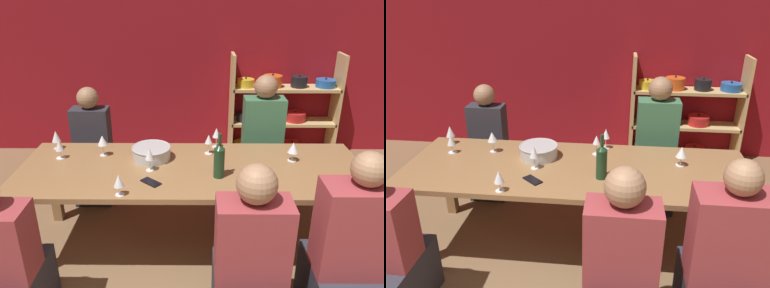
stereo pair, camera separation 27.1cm
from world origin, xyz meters
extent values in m
cube|color=maroon|center=(0.00, 3.83, 1.35)|extent=(8.80, 0.06, 2.70)
cube|color=tan|center=(0.28, 3.63, 0.64)|extent=(0.04, 0.30, 1.28)
cube|color=tan|center=(1.55, 3.63, 0.64)|extent=(0.04, 0.30, 1.28)
cube|color=tan|center=(0.91, 3.63, 0.02)|extent=(1.26, 0.30, 0.04)
cylinder|color=gold|center=(0.44, 3.63, 0.11)|extent=(0.22, 0.22, 0.14)
sphere|color=black|center=(0.44, 3.63, 0.19)|extent=(0.02, 0.02, 0.02)
cylinder|color=gold|center=(0.76, 3.63, 0.10)|extent=(0.18, 0.18, 0.13)
sphere|color=black|center=(0.76, 3.63, 0.17)|extent=(0.02, 0.02, 0.02)
cylinder|color=red|center=(1.07, 3.63, 0.10)|extent=(0.22, 0.22, 0.14)
sphere|color=black|center=(1.07, 3.63, 0.18)|extent=(0.02, 0.02, 0.02)
cube|color=tan|center=(0.91, 3.63, 0.44)|extent=(1.26, 0.30, 0.04)
cylinder|color=black|center=(0.44, 3.63, 0.51)|extent=(0.19, 0.19, 0.10)
sphere|color=black|center=(0.44, 3.63, 0.58)|extent=(0.02, 0.02, 0.02)
cylinder|color=black|center=(0.76, 3.63, 0.52)|extent=(0.25, 0.25, 0.11)
sphere|color=black|center=(0.76, 3.63, 0.59)|extent=(0.02, 0.02, 0.02)
cylinder|color=red|center=(1.07, 3.63, 0.52)|extent=(0.25, 0.25, 0.11)
sphere|color=black|center=(1.07, 3.63, 0.58)|extent=(0.02, 0.02, 0.02)
cube|color=tan|center=(0.91, 3.63, 0.87)|extent=(1.26, 0.30, 0.04)
cylinder|color=gold|center=(0.44, 3.63, 0.94)|extent=(0.20, 0.20, 0.10)
sphere|color=black|center=(0.44, 3.63, 1.00)|extent=(0.02, 0.02, 0.02)
cylinder|color=#E0561E|center=(0.76, 3.63, 0.96)|extent=(0.22, 0.22, 0.14)
sphere|color=black|center=(0.76, 3.63, 1.04)|extent=(0.02, 0.02, 0.02)
cylinder|color=black|center=(1.07, 3.63, 0.95)|extent=(0.19, 0.19, 0.13)
sphere|color=black|center=(1.07, 3.63, 1.03)|extent=(0.02, 0.02, 0.02)
cylinder|color=#235BAD|center=(1.39, 3.63, 0.93)|extent=(0.23, 0.23, 0.09)
sphere|color=black|center=(1.39, 3.63, 0.99)|extent=(0.02, 0.02, 0.02)
cube|color=olive|center=(-0.18, 1.81, 0.72)|extent=(2.64, 0.93, 0.04)
cube|color=olive|center=(-1.42, 1.43, 0.35)|extent=(0.08, 0.08, 0.70)
cube|color=olive|center=(1.05, 1.43, 0.35)|extent=(0.08, 0.08, 0.70)
cube|color=olive|center=(-1.42, 2.19, 0.35)|extent=(0.08, 0.08, 0.70)
cube|color=olive|center=(1.05, 2.19, 0.35)|extent=(0.08, 0.08, 0.70)
cylinder|color=#B7BABC|center=(-0.50, 1.96, 0.79)|extent=(0.30, 0.30, 0.10)
torus|color=#B7BABC|center=(-0.50, 1.96, 0.83)|extent=(0.31, 0.31, 0.01)
cylinder|color=#19381E|center=(0.01, 1.66, 0.85)|extent=(0.08, 0.08, 0.22)
cone|color=#19381E|center=(0.01, 1.66, 0.97)|extent=(0.08, 0.08, 0.04)
cylinder|color=#19381E|center=(0.01, 1.66, 1.03)|extent=(0.03, 0.03, 0.08)
cylinder|color=white|center=(-0.66, 1.40, 0.74)|extent=(0.06, 0.06, 0.00)
cylinder|color=white|center=(-0.66, 1.40, 0.77)|extent=(0.01, 0.01, 0.06)
cone|color=white|center=(-0.66, 1.40, 0.84)|extent=(0.07, 0.07, 0.09)
cylinder|color=maroon|center=(-0.66, 1.40, 0.82)|extent=(0.04, 0.04, 0.03)
cylinder|color=white|center=(0.02, 2.19, 0.74)|extent=(0.07, 0.07, 0.00)
cylinder|color=white|center=(0.02, 2.19, 0.78)|extent=(0.01, 0.01, 0.09)
cone|color=white|center=(0.02, 2.19, 0.87)|extent=(0.07, 0.07, 0.08)
cylinder|color=maroon|center=(0.02, 2.19, 0.85)|extent=(0.04, 0.04, 0.03)
cylinder|color=white|center=(-0.50, 1.76, 0.74)|extent=(0.06, 0.06, 0.00)
cylinder|color=white|center=(-0.50, 1.76, 0.78)|extent=(0.01, 0.01, 0.09)
cone|color=white|center=(-0.50, 1.76, 0.88)|extent=(0.07, 0.07, 0.10)
cylinder|color=white|center=(-0.05, 2.06, 0.74)|extent=(0.06, 0.06, 0.00)
cylinder|color=white|center=(-0.05, 2.06, 0.78)|extent=(0.01, 0.01, 0.09)
cone|color=white|center=(-0.05, 2.06, 0.87)|extent=(0.06, 0.06, 0.07)
cylinder|color=maroon|center=(-0.05, 2.06, 0.85)|extent=(0.03, 0.03, 0.03)
cylinder|color=white|center=(-0.90, 2.02, 0.74)|extent=(0.06, 0.06, 0.00)
cylinder|color=white|center=(-0.90, 2.02, 0.78)|extent=(0.01, 0.01, 0.09)
cone|color=white|center=(-0.90, 2.02, 0.87)|extent=(0.08, 0.08, 0.08)
cylinder|color=white|center=(0.60, 1.93, 0.74)|extent=(0.07, 0.07, 0.00)
cylinder|color=white|center=(0.60, 1.93, 0.77)|extent=(0.01, 0.01, 0.07)
cone|color=white|center=(0.60, 1.93, 0.85)|extent=(0.08, 0.08, 0.08)
cylinder|color=white|center=(-1.23, 1.96, 0.74)|extent=(0.07, 0.07, 0.00)
cylinder|color=white|center=(-1.23, 1.96, 0.77)|extent=(0.01, 0.01, 0.07)
cone|color=white|center=(-1.23, 1.96, 0.85)|extent=(0.07, 0.07, 0.09)
cylinder|color=beige|center=(-1.23, 1.96, 0.83)|extent=(0.04, 0.04, 0.04)
cylinder|color=white|center=(-1.32, 2.15, 0.74)|extent=(0.06, 0.06, 0.00)
cylinder|color=white|center=(-1.32, 2.15, 0.77)|extent=(0.01, 0.01, 0.06)
cone|color=white|center=(-1.32, 2.15, 0.85)|extent=(0.07, 0.07, 0.09)
cylinder|color=beige|center=(-1.32, 2.15, 0.82)|extent=(0.04, 0.04, 0.04)
cube|color=black|center=(-0.47, 1.57, 0.74)|extent=(0.16, 0.15, 0.01)
cube|color=#99383D|center=(0.74, 0.99, 0.77)|extent=(0.44, 0.24, 0.56)
sphere|color=#9E7556|center=(0.74, 0.99, 1.15)|extent=(0.19, 0.19, 0.19)
cube|color=#2D2D38|center=(0.48, 2.56, 0.24)|extent=(0.37, 0.47, 0.48)
cube|color=#3D7551|center=(0.48, 2.56, 0.77)|extent=(0.37, 0.20, 0.59)
sphere|color=#9E7556|center=(0.48, 2.56, 1.17)|extent=(0.21, 0.21, 0.21)
cube|color=#99383D|center=(0.16, 0.98, 0.70)|extent=(0.42, 0.23, 0.50)
sphere|color=#9E7556|center=(0.16, 0.98, 1.06)|extent=(0.22, 0.22, 0.22)
cube|color=#2D2D38|center=(-1.15, 2.60, 0.23)|extent=(0.35, 0.44, 0.46)
cube|color=#2D2D38|center=(-1.15, 2.60, 0.71)|extent=(0.35, 0.19, 0.48)
sphere|color=#9E7556|center=(-1.15, 2.60, 1.05)|extent=(0.20, 0.20, 0.20)
camera|label=1|loc=(-0.16, -0.73, 2.03)|focal=35.00mm
camera|label=2|loc=(0.11, -0.71, 2.03)|focal=35.00mm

